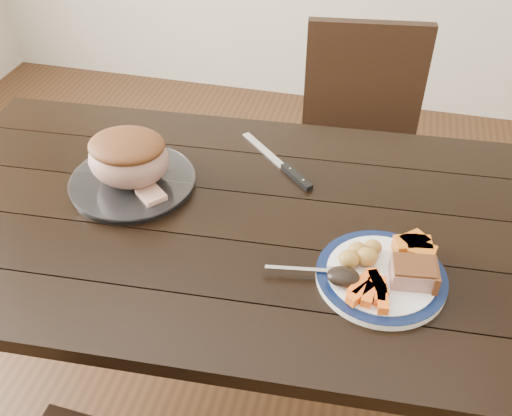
% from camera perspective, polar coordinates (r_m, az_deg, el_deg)
% --- Properties ---
extents(ground, '(4.00, 4.00, 0.00)m').
position_cam_1_polar(ground, '(1.97, -2.22, -17.44)').
color(ground, '#472B16').
rests_on(ground, ground).
extents(dining_table, '(1.66, 1.00, 0.75)m').
position_cam_1_polar(dining_table, '(1.46, -2.86, -3.34)').
color(dining_table, black).
rests_on(dining_table, ground).
extents(chair_far, '(0.47, 0.48, 0.93)m').
position_cam_1_polar(chair_far, '(2.09, 10.26, 6.27)').
color(chair_far, black).
rests_on(chair_far, ground).
extents(dinner_plate, '(0.28, 0.28, 0.02)m').
position_cam_1_polar(dinner_plate, '(1.26, 12.38, -6.74)').
color(dinner_plate, white).
rests_on(dinner_plate, dining_table).
extents(plate_rim, '(0.28, 0.28, 0.02)m').
position_cam_1_polar(plate_rim, '(1.26, 12.43, -6.47)').
color(plate_rim, '#0B1537').
rests_on(plate_rim, dinner_plate).
extents(serving_platter, '(0.32, 0.32, 0.02)m').
position_cam_1_polar(serving_platter, '(1.51, -12.20, 2.45)').
color(serving_platter, white).
rests_on(serving_platter, dining_table).
extents(pork_slice, '(0.10, 0.08, 0.04)m').
position_cam_1_polar(pork_slice, '(1.24, 15.42, -6.30)').
color(pork_slice, '#AF776B').
rests_on(pork_slice, dinner_plate).
extents(roasted_potatoes, '(0.09, 0.09, 0.04)m').
position_cam_1_polar(roasted_potatoes, '(1.26, 10.45, -4.55)').
color(roasted_potatoes, gold).
rests_on(roasted_potatoes, dinner_plate).
extents(carrot_batons, '(0.09, 0.11, 0.02)m').
position_cam_1_polar(carrot_batons, '(1.20, 11.54, -8.01)').
color(carrot_batons, '#FF6215').
rests_on(carrot_batons, dinner_plate).
extents(pumpkin_wedges, '(0.10, 0.09, 0.04)m').
position_cam_1_polar(pumpkin_wedges, '(1.30, 15.60, -3.90)').
color(pumpkin_wedges, orange).
rests_on(pumpkin_wedges, dinner_plate).
extents(dark_mushroom, '(0.07, 0.05, 0.03)m').
position_cam_1_polar(dark_mushroom, '(1.21, 8.73, -6.81)').
color(dark_mushroom, black).
rests_on(dark_mushroom, dinner_plate).
extents(fork, '(0.18, 0.05, 0.00)m').
position_cam_1_polar(fork, '(1.23, 5.69, -6.24)').
color(fork, silver).
rests_on(fork, dinner_plate).
extents(roast_joint, '(0.21, 0.18, 0.13)m').
position_cam_1_polar(roast_joint, '(1.47, -12.60, 4.78)').
color(roast_joint, '#A97767').
rests_on(roast_joint, serving_platter).
extents(cut_slice, '(0.09, 0.09, 0.02)m').
position_cam_1_polar(cut_slice, '(1.44, -10.43, 1.28)').
color(cut_slice, tan).
rests_on(cut_slice, serving_platter).
extents(carving_knife, '(0.24, 0.24, 0.01)m').
position_cam_1_polar(carving_knife, '(1.53, 3.21, 3.85)').
color(carving_knife, silver).
rests_on(carving_knife, dining_table).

